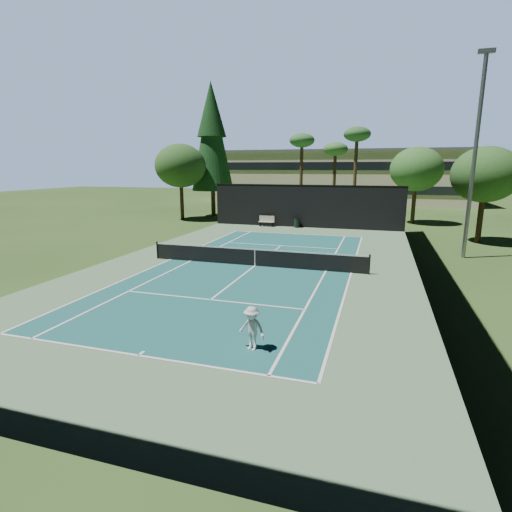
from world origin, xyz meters
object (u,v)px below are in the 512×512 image
Objects in this scene: tennis_ball_c at (249,258)px; tennis_ball_d at (247,247)px; trash_bin at (297,223)px; player at (252,328)px; tennis_ball_b at (228,257)px; tennis_net at (255,257)px; park_bench at (267,221)px.

tennis_ball_d is at bearing 110.73° from tennis_ball_c.
trash_bin reaches higher than tennis_ball_d.
player reaches higher than tennis_ball_c.
trash_bin is (1.63, 13.88, 0.45)m from tennis_ball_b.
player reaches higher than trash_bin.
tennis_ball_d is at bearing 113.45° from tennis_net.
tennis_ball_c is at bearing -90.75° from trash_bin.
tennis_net reaches higher than tennis_ball_b.
player is at bearing -73.13° from tennis_net.
tennis_net is 8.60× the size of park_bench.
tennis_ball_b is 0.86× the size of tennis_ball_d.
tennis_ball_c is 0.05× the size of park_bench.
trash_bin is at bearing 83.29° from tennis_ball_b.
tennis_net is at bearing -87.38° from trash_bin.
player is at bearing -65.71° from tennis_ball_b.
tennis_ball_d reaches higher than tennis_ball_b.
park_bench is at bearing 98.02° from tennis_ball_d.
tennis_ball_d is at bearing -81.98° from park_bench.
trash_bin is at bearing 92.62° from tennis_net.
tennis_net is 2.99m from tennis_ball_b.
player is 19.10× the size of tennis_ball_c.
player reaches higher than tennis_ball_b.
player is 0.95× the size of park_bench.
tennis_ball_c is (-0.90, 1.63, -0.52)m from tennis_net.
tennis_ball_c is 3.70m from tennis_ball_d.
tennis_ball_c is 0.08× the size of trash_bin.
park_bench is 1.59× the size of trash_bin.
park_bench reaches higher than tennis_ball_d.
tennis_net reaches higher than tennis_ball_c.
tennis_ball_d is 0.05× the size of park_bench.
tennis_ball_b is 13.98m from trash_bin.
player is 22.98× the size of tennis_ball_b.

